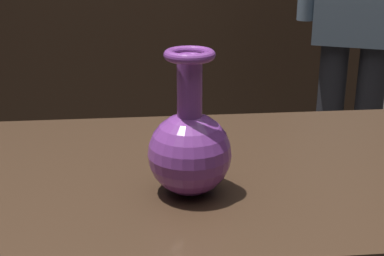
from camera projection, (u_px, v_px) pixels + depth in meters
name	position (u px, v px, depth m)	size (l,w,h in m)	color
back_display_shelf	(155.00, 65.00, 3.20)	(2.60, 0.40, 0.99)	#382619
vase_centerpiece	(190.00, 147.00, 0.92)	(0.14, 0.14, 0.25)	#7A388E
visitor_near_right	(360.00, 2.00, 2.06)	(0.43, 0.30, 1.66)	#232328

